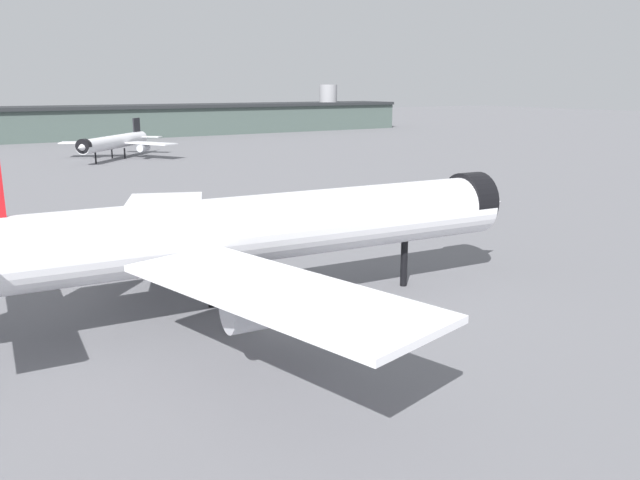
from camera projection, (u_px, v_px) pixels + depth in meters
ground at (288, 321)px, 51.94m from camera, size 900.00×900.00×0.00m
airliner_near_gate at (245, 231)px, 52.27m from camera, size 56.42×51.56×16.25m
airliner_far_taxiway at (115, 142)px, 167.45m from camera, size 28.16×31.39×10.19m
terminal_building at (123, 121)px, 240.63m from camera, size 249.18×37.52×19.74m
baggage_tug_wing at (347, 224)px, 84.50m from camera, size 3.49×3.32×1.85m
traffic_cone_near_nose at (117, 240)px, 78.34m from camera, size 0.49×0.49×0.61m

